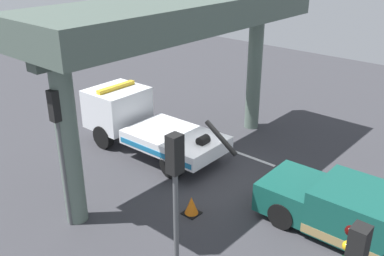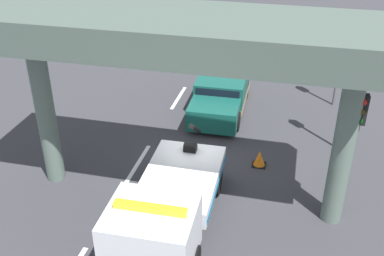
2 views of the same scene
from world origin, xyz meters
name	(u,v)px [view 1 (image 1 of 2)]	position (x,y,z in m)	size (l,w,h in m)	color
ground_plane	(213,178)	(0.00, 0.00, -0.05)	(60.00, 40.00, 0.10)	#38383D
lane_stripe_mid	(247,156)	(0.00, -2.25, 0.00)	(2.60, 0.16, 0.01)	silver
lane_stripe_east	(146,119)	(6.00, -2.25, 0.00)	(2.60, 0.16, 0.01)	silver
tow_truck_white	(140,121)	(3.85, 0.02, 1.20)	(7.28, 2.53, 2.46)	white
towed_van_green	(356,214)	(-5.31, 0.00, 0.78)	(5.24, 2.31, 1.58)	#145147
overpass_structure	(180,22)	(1.58, 0.00, 5.50)	(3.60, 11.73, 6.31)	#596B60
traffic_light_far	(175,184)	(-2.98, 5.17, 3.21)	(0.39, 0.32, 4.41)	#515456
traffic_light_mid	(58,130)	(1.52, 5.17, 3.20)	(0.39, 0.32, 4.39)	#515456
traffic_cone_orange	(191,206)	(-0.94, 2.28, 0.29)	(0.52, 0.52, 0.62)	orange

